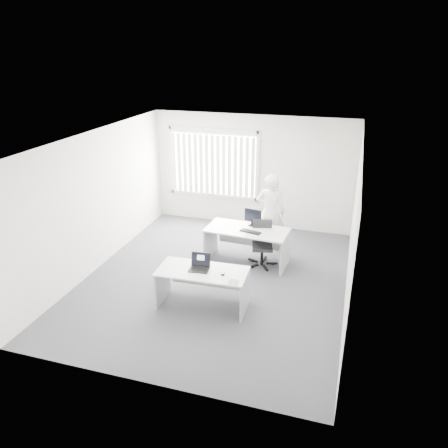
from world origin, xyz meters
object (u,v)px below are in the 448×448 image
(desk_far, at_px, (247,239))
(person, at_px, (270,212))
(office_chair, at_px, (262,251))
(desk_near, at_px, (203,280))
(monitor, at_px, (253,218))
(laptop, at_px, (199,263))

(desk_far, bearing_deg, person, 72.03)
(desk_far, xyz_separation_m, office_chair, (0.32, 0.03, -0.26))
(desk_near, bearing_deg, monitor, 76.72)
(desk_near, distance_m, desk_far, 1.88)
(desk_near, height_order, desk_far, desk_far)
(desk_near, bearing_deg, laptop, -177.60)
(desk_near, relative_size, office_chair, 1.65)
(desk_near, bearing_deg, office_chair, 68.47)
(person, bearing_deg, office_chair, 83.39)
(office_chair, xyz_separation_m, person, (0.00, 0.78, 0.58))
(office_chair, height_order, laptop, laptop)
(office_chair, distance_m, monitor, 0.73)
(desk_far, xyz_separation_m, monitor, (0.07, 0.21, 0.40))
(desk_far, bearing_deg, monitor, 75.70)
(desk_far, distance_m, person, 0.93)
(laptop, height_order, monitor, monitor)
(office_chair, height_order, person, person)
(person, bearing_deg, desk_far, 61.62)
(monitor, bearing_deg, laptop, -90.51)
(desk_far, height_order, person, person)
(desk_near, height_order, office_chair, office_chair)
(desk_far, distance_m, laptop, 1.91)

